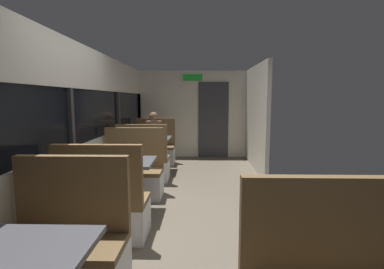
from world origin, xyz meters
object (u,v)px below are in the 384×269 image
Objects in this scene: bench_near_window_facing_entry at (67,254)px; seated_passenger at (154,142)px; bench_far_window_facing_end at (144,164)px; bench_far_window_facing_entry at (155,151)px; dining_table_far_window at (150,142)px; dining_table_mid_window at (120,168)px; bench_mid_window_facing_end at (104,210)px; bench_mid_window_facing_entry at (133,176)px.

seated_passenger reaches higher than bench_near_window_facing_entry.
bench_near_window_facing_entry and bench_far_window_facing_end have the same top height.
seated_passenger reaches higher than bench_far_window_facing_entry.
dining_table_far_window is 0.82× the size of bench_far_window_facing_end.
bench_mid_window_facing_end reaches higher than dining_table_mid_window.
bench_far_window_facing_end is 1.40m from bench_far_window_facing_entry.
seated_passenger is (0.00, -0.07, 0.21)m from bench_far_window_facing_entry.
bench_far_window_facing_entry is at bearing 90.00° from bench_mid_window_facing_entry.
dining_table_mid_window is 0.71× the size of seated_passenger.
bench_mid_window_facing_end is 2.32m from bench_far_window_facing_end.
bench_near_window_facing_entry is 1.00× the size of bench_mid_window_facing_end.
dining_table_far_window is (0.00, 3.02, 0.31)m from bench_mid_window_facing_end.
bench_near_window_facing_entry is 4.64m from bench_far_window_facing_entry.
seated_passenger is (0.00, 2.25, 0.21)m from bench_mid_window_facing_entry.
bench_mid_window_facing_end reaches higher than dining_table_far_window.
bench_mid_window_facing_end is at bearing -90.00° from bench_mid_window_facing_entry.
bench_mid_window_facing_end is (0.00, -0.70, -0.31)m from dining_table_mid_window.
bench_far_window_facing_end is (0.00, 3.25, 0.00)m from bench_near_window_facing_entry.
bench_mid_window_facing_entry is 1.65m from dining_table_far_window.
dining_table_far_window is at bearing 90.00° from dining_table_mid_window.
bench_near_window_facing_entry and bench_mid_window_facing_entry have the same top height.
bench_mid_window_facing_end is 1.00× the size of bench_far_window_facing_end.
bench_mid_window_facing_end is at bearing -90.00° from bench_far_window_facing_entry.
bench_mid_window_facing_end is (0.00, 0.92, 0.00)m from bench_near_window_facing_entry.
bench_far_window_facing_end is (0.00, 1.62, -0.31)m from dining_table_mid_window.
bench_far_window_facing_end is at bearing -90.00° from dining_table_far_window.
bench_mid_window_facing_end is 1.00× the size of bench_mid_window_facing_entry.
bench_far_window_facing_end is at bearing 90.00° from bench_mid_window_facing_entry.
dining_table_far_window is (0.00, 1.62, 0.31)m from bench_mid_window_facing_entry.
bench_mid_window_facing_entry is at bearing 90.00° from bench_near_window_facing_entry.
bench_near_window_facing_entry is at bearing -90.00° from bench_far_window_facing_entry.
bench_near_window_facing_entry reaches higher than dining_table_mid_window.
dining_table_mid_window is at bearing 90.00° from bench_near_window_facing_entry.
dining_table_mid_window is at bearing -90.00° from bench_mid_window_facing_entry.
bench_near_window_facing_entry is 4.58m from seated_passenger.
bench_mid_window_facing_entry and bench_far_window_facing_end have the same top height.
dining_table_far_window is at bearing 90.00° from bench_near_window_facing_entry.
bench_near_window_facing_entry is 1.22× the size of dining_table_mid_window.
dining_table_far_window is at bearing 90.00° from bench_far_window_facing_end.
dining_table_mid_window is 0.82× the size of bench_far_window_facing_end.
bench_far_window_facing_entry is at bearing 90.00° from bench_mid_window_facing_end.
seated_passenger is (0.00, 3.65, 0.21)m from bench_mid_window_facing_end.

